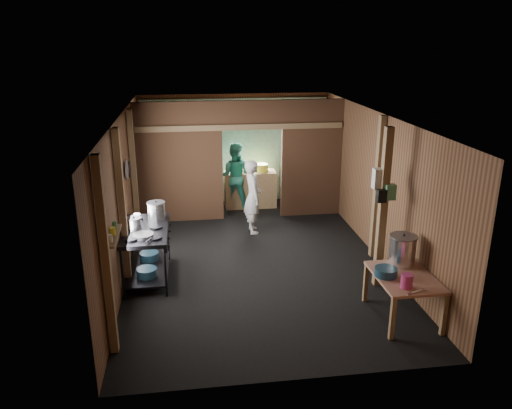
{
  "coord_description": "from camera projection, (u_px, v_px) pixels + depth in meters",
  "views": [
    {
      "loc": [
        -1.13,
        -8.36,
        3.87
      ],
      "look_at": [
        0.0,
        -0.2,
        1.1
      ],
      "focal_mm": 35.19,
      "sensor_mm": 36.0,
      "label": 1
    }
  ],
  "objects": [
    {
      "name": "cook",
      "position": [
        253.0,
        197.0,
        10.23
      ],
      "size": [
        0.4,
        0.58,
        1.53
      ],
      "primitive_type": "imported",
      "rotation": [
        0.0,
        0.0,
        1.63
      ],
      "color": "silver",
      "rests_on": "floor"
    },
    {
      "name": "wall_left",
      "position": [
        124.0,
        195.0,
        8.52
      ],
      "size": [
        0.0,
        7.0,
        2.6
      ],
      "primitive_type": "cube",
      "color": "brown",
      "rests_on": "ground"
    },
    {
      "name": "ceiling",
      "position": [
        254.0,
        116.0,
        8.4
      ],
      "size": [
        4.5,
        7.0,
        0.0
      ],
      "primitive_type": "cube",
      "color": "#322E2B",
      "rests_on": "ground"
    },
    {
      "name": "yellow_tub",
      "position": [
        261.0,
        168.0,
        11.78
      ],
      "size": [
        0.32,
        0.32,
        0.18
      ],
      "primitive_type": "cylinder",
      "color": "yellow",
      "rests_on": "back_counter"
    },
    {
      "name": "jar_white",
      "position": [
        110.0,
        238.0,
        6.28
      ],
      "size": [
        0.07,
        0.07,
        0.1
      ],
      "primitive_type": "cylinder",
      "color": "silver",
      "rests_on": "wall_shelf"
    },
    {
      "name": "floor",
      "position": [
        255.0,
        258.0,
        9.23
      ],
      "size": [
        4.5,
        7.0,
        0.0
      ],
      "primitive_type": "cube",
      "color": "black",
      "rests_on": "ground"
    },
    {
      "name": "bag_green",
      "position": [
        390.0,
        192.0,
        7.7
      ],
      "size": [
        0.16,
        0.12,
        0.24
      ],
      "primitive_type": "cube",
      "color": "#489064",
      "rests_on": "post_free"
    },
    {
      "name": "wall_clock",
      "position": [
        246.0,
        124.0,
        11.85
      ],
      "size": [
        0.2,
        0.03,
        0.2
      ],
      "primitive_type": "cylinder",
      "rotation": [
        1.57,
        0.0,
        0.0
      ],
      "color": "silver",
      "rests_on": "wall_back"
    },
    {
      "name": "post_free",
      "position": [
        383.0,
        209.0,
        7.84
      ],
      "size": [
        0.12,
        0.12,
        2.6
      ],
      "primitive_type": "cube",
      "color": "#8B724E",
      "rests_on": "floor"
    },
    {
      "name": "partition_header",
      "position": [
        252.0,
        115.0,
        10.6
      ],
      "size": [
        1.3,
        0.1,
        0.6
      ],
      "primitive_type": "cube",
      "color": "#412718",
      "rests_on": "wall_back"
    },
    {
      "name": "pan_lid_small",
      "position": [
        129.0,
        169.0,
        9.2
      ],
      "size": [
        0.03,
        0.3,
        0.3
      ],
      "primitive_type": "cylinder",
      "rotation": [
        0.0,
        1.57,
        0.0
      ],
      "color": "black",
      "rests_on": "wall_left"
    },
    {
      "name": "stove_saucepan",
      "position": [
        137.0,
        217.0,
        8.57
      ],
      "size": [
        0.19,
        0.19,
        0.1
      ],
      "primitive_type": "cylinder",
      "rotation": [
        0.0,
        0.0,
        0.32
      ],
      "color": "silver",
      "rests_on": "gas_range"
    },
    {
      "name": "post_left_c",
      "position": [
        134.0,
        177.0,
        9.66
      ],
      "size": [
        0.1,
        0.12,
        2.6
      ],
      "primitive_type": "cube",
      "color": "#8B724E",
      "rests_on": "floor"
    },
    {
      "name": "jar_green",
      "position": [
        115.0,
        225.0,
        6.72
      ],
      "size": [
        0.06,
        0.06,
        0.1
      ],
      "primitive_type": "cylinder",
      "color": "#489064",
      "rests_on": "wall_shelf"
    },
    {
      "name": "pan_lid_big",
      "position": [
        127.0,
        170.0,
        8.79
      ],
      "size": [
        0.03,
        0.34,
        0.34
      ],
      "primitive_type": "cylinder",
      "rotation": [
        0.0,
        1.57,
        0.0
      ],
      "color": "slate",
      "rests_on": "wall_left"
    },
    {
      "name": "cross_beam",
      "position": [
        241.0,
        127.0,
        10.6
      ],
      "size": [
        4.4,
        0.12,
        0.12
      ],
      "primitive_type": "cube",
      "color": "#8B724E",
      "rests_on": "wall_left"
    },
    {
      "name": "gas_range",
      "position": [
        147.0,
        253.0,
        8.33
      ],
      "size": [
        0.77,
        1.51,
        0.89
      ],
      "primitive_type": null,
      "color": "black",
      "rests_on": "floor"
    },
    {
      "name": "partition_right",
      "position": [
        312.0,
        159.0,
        11.09
      ],
      "size": [
        1.35,
        0.1,
        2.6
      ],
      "primitive_type": "cube",
      "color": "#412718",
      "rests_on": "floor"
    },
    {
      "name": "back_counter",
      "position": [
        250.0,
        189.0,
        11.91
      ],
      "size": [
        1.2,
        0.5,
        0.85
      ],
      "primitive_type": "cube",
      "color": "#8B724E",
      "rests_on": "floor"
    },
    {
      "name": "post_left_b",
      "position": [
        122.0,
        211.0,
        7.78
      ],
      "size": [
        0.1,
        0.12,
        2.6
      ],
      "primitive_type": "cube",
      "color": "#8B724E",
      "rests_on": "floor"
    },
    {
      "name": "pink_bucket",
      "position": [
        407.0,
        281.0,
        6.72
      ],
      "size": [
        0.21,
        0.21,
        0.19
      ],
      "primitive_type": "cylinder",
      "rotation": [
        0.0,
        0.0,
        0.4
      ],
      "color": "#B33572",
      "rests_on": "prep_table"
    },
    {
      "name": "post_right",
      "position": [
        377.0,
        189.0,
        8.91
      ],
      "size": [
        0.1,
        0.12,
        2.6
      ],
      "primitive_type": "cube",
      "color": "#8B724E",
      "rests_on": "floor"
    },
    {
      "name": "knife",
      "position": [
        416.0,
        292.0,
        6.62
      ],
      "size": [
        0.29,
        0.13,
        0.01
      ],
      "primitive_type": "cube",
      "rotation": [
        0.0,
        0.0,
        0.34
      ],
      "color": "silver",
      "rests_on": "prep_table"
    },
    {
      "name": "wall_back",
      "position": [
        235.0,
        148.0,
        12.1
      ],
      "size": [
        4.5,
        0.0,
        2.6
      ],
      "primitive_type": "cube",
      "color": "brown",
      "rests_on": "ground"
    },
    {
      "name": "bag_black",
      "position": [
        382.0,
        196.0,
        7.67
      ],
      "size": [
        0.14,
        0.1,
        0.2
      ],
      "primitive_type": "cube",
      "color": "black",
      "rests_on": "post_free"
    },
    {
      "name": "blue_tub_back",
      "position": [
        149.0,
        256.0,
        8.72
      ],
      "size": [
        0.33,
        0.33,
        0.13
      ],
      "primitive_type": "cylinder",
      "color": "navy",
      "rests_on": "gas_range"
    },
    {
      "name": "blue_tub_front",
      "position": [
        147.0,
        272.0,
        8.12
      ],
      "size": [
        0.33,
        0.33,
        0.14
      ],
      "primitive_type": "cylinder",
      "color": "navy",
      "rests_on": "gas_range"
    },
    {
      "name": "stove_pot_large",
      "position": [
        157.0,
        211.0,
        8.59
      ],
      "size": [
        0.37,
        0.37,
        0.32
      ],
      "primitive_type": null,
      "rotation": [
        0.0,
        0.0,
        -0.24
      ],
      "color": "silver",
      "rests_on": "gas_range"
    },
    {
      "name": "jar_yellow",
      "position": [
        112.0,
        231.0,
        6.51
      ],
      "size": [
        0.08,
        0.08,
        0.1
      ],
      "primitive_type": "cylinder",
      "color": "yellow",
      "rests_on": "wall_shelf"
    },
    {
      "name": "frying_pan",
      "position": [
        143.0,
        235.0,
        7.82
      ],
      "size": [
        0.5,
        0.63,
        0.07
      ],
      "primitive_type": null,
      "rotation": [
        0.0,
        0.0,
        -0.38
      ],
      "color": "slate",
      "rests_on": "gas_range"
    },
    {
      "name": "worker_back",
      "position": [
        235.0,
        176.0,
        11.68
      ],
      "size": [
        0.89,
        0.78,
        1.57
      ],
      "primitive_type": "imported",
      "rotation": [
        0.0,
        0.0,
        2.87
      ],
      "color": "teal",
      "rests_on": "floor"
    },
    {
      "name": "wall_right",
      "position": [
        377.0,
        185.0,
        9.11
      ],
      "size": [
        0.0,
        7.0,
        2.6
      ],
      "primitive_type": "cube",
      "color": "brown",
      "rests_on": "ground"
    },
    {
      "name": "post_left_a",
      "position": [
        106.0,
        259.0,
        6.09
      ],
      "size": [
        0.1,
        0.12,
        2.6
      ],
      "primitive_type": "cube",
      "color": "#8B724E",
      "rests_on": "floor"
    },
    {
      "name": "red_cup",
      "position": [
        238.0,
        169.0,
        11.71
      ],
      "size": [
        0.11,
        0.11,
        0.13
      ],
      "primitive_type": "cylinder",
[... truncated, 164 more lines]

